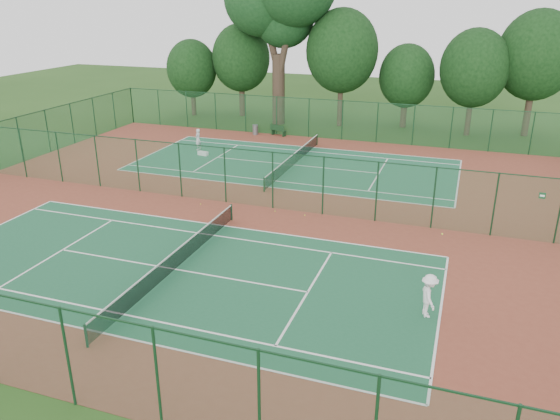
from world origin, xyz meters
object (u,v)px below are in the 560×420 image
object	(u,v)px
player_near	(429,296)
kit_bag	(203,153)
trash_bin	(255,130)
player_far	(198,139)
bench	(278,130)

from	to	relation	value
player_near	kit_bag	xyz separation A→B (m)	(-19.14, 18.41, -0.75)
trash_bin	player_far	bearing A→B (deg)	-110.23
player_far	player_near	bearing A→B (deg)	48.69
player_near	trash_bin	world-z (taller)	player_near
player_near	bench	xyz separation A→B (m)	(-15.68, 26.75, -0.40)
trash_bin	kit_bag	size ratio (longest dim) A/B	1.07
player_far	kit_bag	bearing A→B (deg)	41.65
trash_bin	kit_bag	xyz separation A→B (m)	(-1.32, -8.05, -0.30)
player_near	trash_bin	bearing A→B (deg)	13.42
trash_bin	bench	bearing A→B (deg)	7.53
player_near	kit_bag	bearing A→B (deg)	25.58
player_far	trash_bin	xyz separation A→B (m)	(2.45, 6.64, -0.44)
trash_bin	bench	size ratio (longest dim) A/B	0.54
bench	player_near	bearing A→B (deg)	-40.17
trash_bin	bench	world-z (taller)	bench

